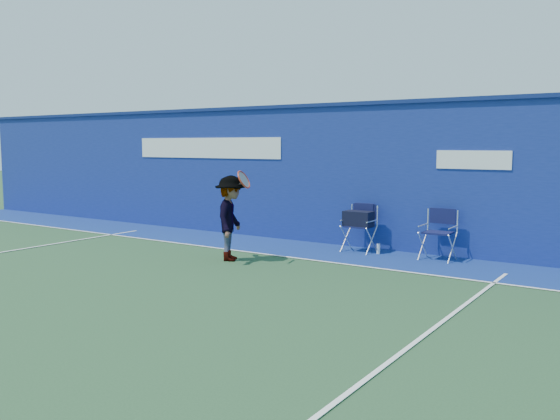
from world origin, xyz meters
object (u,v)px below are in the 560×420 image
Objects in this scene: directors_chair_right at (438,244)px; water_bottle at (378,249)px; tennis_player at (231,218)px; directors_chair_left at (359,232)px.

water_bottle is at bearing -175.99° from directors_chair_right.
water_bottle is 0.12× the size of tennis_player.
tennis_player is (-1.61, -2.16, 0.39)m from directors_chair_left.
directors_chair_left is 4.61× the size of water_bottle.
tennis_player is at bearing -126.70° from directors_chair_left.
directors_chair_left is at bearing 175.38° from water_bottle.
directors_chair_right is 0.56× the size of tennis_player.
directors_chair_right is (1.63, 0.05, -0.11)m from directors_chair_left.
directors_chair_left is 1.01× the size of directors_chair_right.
directors_chair_left reaches higher than water_bottle.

